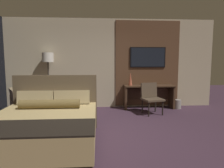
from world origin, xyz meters
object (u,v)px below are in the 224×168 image
vase_tall (130,79)px  bed (45,128)px  desk (149,93)px  desk_chair (151,96)px  floor_lamp (48,62)px  waste_bin (177,104)px  tv (148,57)px  armchair_by_window (28,106)px

vase_tall → bed: bearing=-125.2°
desk → desk_chair: bearing=-98.8°
desk → floor_lamp: floor_lamp is taller
waste_bin → floor_lamp: bearing=177.8°
tv → vase_tall: (-0.58, -0.18, -0.67)m
vase_tall → waste_bin: size_ratio=1.42×
desk_chair → armchair_by_window: bearing=165.7°
bed → desk_chair: bed is taller
desk → armchair_by_window: 3.58m
tv → waste_bin: size_ratio=4.06×
bed → armchair_by_window: size_ratio=1.78×
tv → floor_lamp: tv is taller
armchair_by_window → desk: bearing=-111.5°
armchair_by_window → waste_bin: size_ratio=4.22×
desk → vase_tall: size_ratio=3.89×
desk → waste_bin: 0.97m
desk → desk_chair: 0.65m
bed → tv: (2.51, 2.92, 1.26)m
tv → desk_chair: tv is taller
desk_chair → armchair_by_window: size_ratio=0.73×
tv → floor_lamp: size_ratio=0.66×
bed → waste_bin: bed is taller
desk_chair → waste_bin: bearing=13.6°
waste_bin → tv: bearing=159.5°
tv → desk_chair: (-0.10, -0.83, -1.09)m
tv → vase_tall: size_ratio=2.86×
desk_chair → armchair_by_window: 3.44m
bed → desk: size_ratio=1.36×
tv → vase_tall: bearing=-162.8°
desk → tv: 1.13m
bed → armchair_by_window: bed is taller
desk → waste_bin: desk is taller
floor_lamp → bed: bearing=-78.1°
bed → vase_tall: bearing=54.8°
armchair_by_window → waste_bin: armchair_by_window is taller
bed → vase_tall: 3.40m
armchair_by_window → waste_bin: (4.43, 0.43, -0.12)m
waste_bin → bed: bearing=-142.8°
vase_tall → waste_bin: 1.68m
desk → armchair_by_window: armchair_by_window is taller
tv → waste_bin: (0.89, -0.33, -1.46)m
bed → floor_lamp: size_ratio=1.22×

